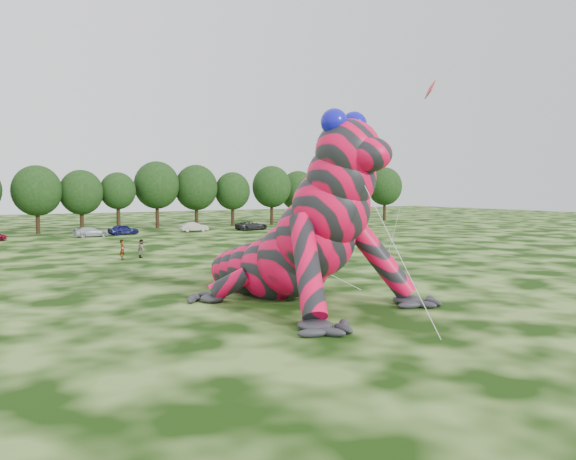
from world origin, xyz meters
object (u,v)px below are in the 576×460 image
(tree_13, at_px, (272,195))
(tree_17, at_px, (385,194))
(car_6, at_px, (252,225))
(spectator_1, at_px, (142,249))
(flying_kite, at_px, (427,102))
(tree_10, at_px, (157,195))
(spectator_0, at_px, (122,250))
(tree_15, at_px, (324,196))
(spectator_2, at_px, (306,235))
(car_3, at_px, (91,232))
(spectator_5, at_px, (296,246))
(tree_7, at_px, (37,200))
(car_4, at_px, (123,230))
(car_5, at_px, (194,227))
(tree_8, at_px, (81,201))
(car_7, at_px, (298,223))
(tree_9, at_px, (118,201))
(tree_14, at_px, (298,197))
(spectator_3, at_px, (311,233))
(tree_12, at_px, (233,199))
(tree_16, at_px, (349,197))
(inflatable_gecko, at_px, (275,209))
(tree_11, at_px, (196,196))

(tree_13, bearing_deg, tree_17, -1.07)
(tree_13, height_order, car_6, tree_13)
(tree_13, relative_size, spectator_1, 6.04)
(flying_kite, height_order, spectator_1, flying_kite)
(tree_10, height_order, spectator_0, tree_10)
(tree_15, distance_m, spectator_2, 37.91)
(flying_kite, xyz_separation_m, car_3, (-14.92, 44.90, -11.96))
(car_6, bearing_deg, spectator_5, 156.01)
(tree_10, distance_m, car_6, 16.15)
(tree_7, bearing_deg, tree_17, -0.13)
(tree_13, bearing_deg, car_4, -163.54)
(car_5, xyz_separation_m, car_6, (8.42, -2.03, 0.03))
(car_6, bearing_deg, tree_8, 63.51)
(tree_15, height_order, car_7, tree_15)
(tree_9, relative_size, spectator_2, 5.07)
(tree_8, relative_size, car_6, 1.79)
(tree_14, distance_m, spectator_0, 54.71)
(spectator_3, relative_size, spectator_0, 1.00)
(tree_9, distance_m, car_3, 11.70)
(spectator_5, bearing_deg, spectator_2, 56.57)
(tree_12, bearing_deg, tree_16, 3.67)
(flying_kite, relative_size, spectator_1, 8.51)
(car_4, bearing_deg, car_3, 91.88)
(spectator_0, bearing_deg, tree_9, 18.10)
(flying_kite, xyz_separation_m, tree_13, (17.01, 54.11, -7.55))
(car_7, distance_m, spectator_5, 38.12)
(tree_13, xyz_separation_m, spectator_2, (-11.63, -29.25, -4.21))
(flying_kite, distance_m, tree_10, 56.11)
(inflatable_gecko, distance_m, spectator_1, 22.94)
(car_3, bearing_deg, car_5, -86.90)
(flying_kite, relative_size, spectator_5, 7.74)
(tree_7, xyz_separation_m, car_3, (5.28, -8.88, -4.09))
(tree_9, relative_size, tree_12, 0.97)
(tree_13, xyz_separation_m, car_3, (-31.93, -9.21, -4.42))
(tree_9, bearing_deg, car_5, -39.99)
(car_6, xyz_separation_m, car_7, (9.27, 1.84, 0.02))
(tree_10, distance_m, tree_13, 19.79)
(tree_11, xyz_separation_m, car_6, (4.71, -10.44, -4.34))
(tree_12, relative_size, car_7, 1.82)
(flying_kite, xyz_separation_m, car_5, (-0.05, 46.77, -11.94))
(tree_7, height_order, car_3, tree_7)
(tree_12, xyz_separation_m, car_5, (-9.94, -7.95, -3.82))
(tree_14, xyz_separation_m, spectator_3, (-16.74, -29.98, -3.80))
(tree_7, bearing_deg, car_4, -38.71)
(tree_13, bearing_deg, spectator_5, -116.07)
(spectator_0, bearing_deg, tree_10, 9.45)
(flying_kite, bearing_deg, car_3, 108.38)
(tree_9, bearing_deg, spectator_5, -80.73)
(car_5, bearing_deg, flying_kite, -177.56)
(tree_9, distance_m, spectator_3, 32.79)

